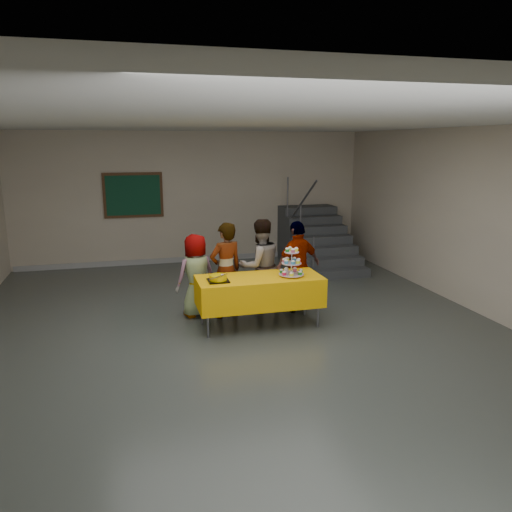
{
  "coord_description": "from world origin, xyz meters",
  "views": [
    {
      "loc": [
        -1.52,
        -6.49,
        2.73
      ],
      "look_at": [
        0.37,
        0.69,
        1.05
      ],
      "focal_mm": 35.0,
      "sensor_mm": 36.0,
      "label": 1
    }
  ],
  "objects_px": {
    "bake_table": "(259,291)",
    "schoolchild_c": "(260,266)",
    "schoolchild_a": "(196,275)",
    "staircase": "(315,242)",
    "noticeboard": "(133,195)",
    "cupcake_stand": "(291,265)",
    "schoolchild_b": "(226,270)",
    "schoolchild_d": "(298,266)",
    "bear_cake": "(218,277)"
  },
  "relations": [
    {
      "from": "bake_table",
      "to": "schoolchild_a",
      "type": "distance_m",
      "value": 1.12
    },
    {
      "from": "cupcake_stand",
      "to": "bear_cake",
      "type": "xyz_separation_m",
      "value": [
        -1.12,
        -0.01,
        -0.12
      ]
    },
    {
      "from": "schoolchild_c",
      "to": "staircase",
      "type": "xyz_separation_m",
      "value": [
        2.14,
        2.98,
        -0.28
      ]
    },
    {
      "from": "schoolchild_b",
      "to": "schoolchild_d",
      "type": "distance_m",
      "value": 1.2
    },
    {
      "from": "noticeboard",
      "to": "schoolchild_a",
      "type": "bearing_deg",
      "value": -77.32
    },
    {
      "from": "schoolchild_d",
      "to": "noticeboard",
      "type": "bearing_deg",
      "value": -78.06
    },
    {
      "from": "cupcake_stand",
      "to": "schoolchild_b",
      "type": "height_order",
      "value": "schoolchild_b"
    },
    {
      "from": "bear_cake",
      "to": "schoolchild_b",
      "type": "height_order",
      "value": "schoolchild_b"
    },
    {
      "from": "schoolchild_a",
      "to": "schoolchild_b",
      "type": "xyz_separation_m",
      "value": [
        0.45,
        -0.18,
        0.1
      ]
    },
    {
      "from": "bake_table",
      "to": "bear_cake",
      "type": "bearing_deg",
      "value": -173.33
    },
    {
      "from": "schoolchild_c",
      "to": "schoolchild_d",
      "type": "relative_size",
      "value": 1.02
    },
    {
      "from": "cupcake_stand",
      "to": "schoolchild_c",
      "type": "xyz_separation_m",
      "value": [
        -0.29,
        0.73,
        -0.18
      ]
    },
    {
      "from": "schoolchild_a",
      "to": "staircase",
      "type": "distance_m",
      "value": 4.33
    },
    {
      "from": "schoolchild_c",
      "to": "noticeboard",
      "type": "xyz_separation_m",
      "value": [
        -1.89,
        3.81,
        0.83
      ]
    },
    {
      "from": "bear_cake",
      "to": "staircase",
      "type": "relative_size",
      "value": 0.15
    },
    {
      "from": "bear_cake",
      "to": "staircase",
      "type": "bearing_deg",
      "value": 51.4
    },
    {
      "from": "bake_table",
      "to": "schoolchild_a",
      "type": "height_order",
      "value": "schoolchild_a"
    },
    {
      "from": "staircase",
      "to": "schoolchild_b",
      "type": "bearing_deg",
      "value": -131.3
    },
    {
      "from": "schoolchild_d",
      "to": "schoolchild_b",
      "type": "bearing_deg",
      "value": -20.53
    },
    {
      "from": "bear_cake",
      "to": "schoolchild_d",
      "type": "bearing_deg",
      "value": 22.81
    },
    {
      "from": "bear_cake",
      "to": "noticeboard",
      "type": "bearing_deg",
      "value": 103.14
    },
    {
      "from": "schoolchild_b",
      "to": "staircase",
      "type": "bearing_deg",
      "value": -149.89
    },
    {
      "from": "schoolchild_d",
      "to": "noticeboard",
      "type": "relative_size",
      "value": 1.16
    },
    {
      "from": "schoolchild_b",
      "to": "schoolchild_d",
      "type": "bearing_deg",
      "value": 161.3
    },
    {
      "from": "cupcake_stand",
      "to": "schoolchild_c",
      "type": "distance_m",
      "value": 0.8
    },
    {
      "from": "cupcake_stand",
      "to": "schoolchild_b",
      "type": "bearing_deg",
      "value": 146.15
    },
    {
      "from": "schoolchild_b",
      "to": "schoolchild_d",
      "type": "xyz_separation_m",
      "value": [
        1.2,
        -0.0,
        -0.01
      ]
    },
    {
      "from": "bear_cake",
      "to": "schoolchild_b",
      "type": "distance_m",
      "value": 0.65
    },
    {
      "from": "staircase",
      "to": "schoolchild_d",
      "type": "bearing_deg",
      "value": -116.17
    },
    {
      "from": "cupcake_stand",
      "to": "schoolchild_d",
      "type": "relative_size",
      "value": 0.29
    },
    {
      "from": "cupcake_stand",
      "to": "schoolchild_a",
      "type": "bearing_deg",
      "value": 150.01
    },
    {
      "from": "bake_table",
      "to": "schoolchild_b",
      "type": "relative_size",
      "value": 1.22
    },
    {
      "from": "schoolchild_c",
      "to": "schoolchild_d",
      "type": "xyz_separation_m",
      "value": [
        0.61,
        -0.13,
        -0.02
      ]
    },
    {
      "from": "bake_table",
      "to": "staircase",
      "type": "distance_m",
      "value": 4.32
    },
    {
      "from": "bake_table",
      "to": "noticeboard",
      "type": "bearing_deg",
      "value": 110.84
    },
    {
      "from": "bear_cake",
      "to": "schoolchild_a",
      "type": "relative_size",
      "value": 0.27
    },
    {
      "from": "cupcake_stand",
      "to": "staircase",
      "type": "relative_size",
      "value": 0.19
    },
    {
      "from": "cupcake_stand",
      "to": "schoolchild_d",
      "type": "distance_m",
      "value": 0.7
    },
    {
      "from": "bake_table",
      "to": "staircase",
      "type": "xyz_separation_m",
      "value": [
        2.33,
        3.64,
        -0.07
      ]
    },
    {
      "from": "bake_table",
      "to": "noticeboard",
      "type": "distance_m",
      "value": 4.9
    },
    {
      "from": "cupcake_stand",
      "to": "bear_cake",
      "type": "relative_size",
      "value": 1.24
    },
    {
      "from": "schoolchild_b",
      "to": "noticeboard",
      "type": "bearing_deg",
      "value": -90.37
    },
    {
      "from": "staircase",
      "to": "schoolchild_a",
      "type": "bearing_deg",
      "value": -137.33
    },
    {
      "from": "schoolchild_c",
      "to": "staircase",
      "type": "height_order",
      "value": "staircase"
    },
    {
      "from": "schoolchild_b",
      "to": "schoolchild_c",
      "type": "distance_m",
      "value": 0.61
    },
    {
      "from": "schoolchild_d",
      "to": "cupcake_stand",
      "type": "bearing_deg",
      "value": 41.77
    },
    {
      "from": "schoolchild_b",
      "to": "schoolchild_c",
      "type": "relative_size",
      "value": 0.99
    },
    {
      "from": "bake_table",
      "to": "schoolchild_c",
      "type": "height_order",
      "value": "schoolchild_c"
    },
    {
      "from": "schoolchild_d",
      "to": "noticeboard",
      "type": "height_order",
      "value": "noticeboard"
    },
    {
      "from": "cupcake_stand",
      "to": "schoolchild_b",
      "type": "xyz_separation_m",
      "value": [
        -0.89,
        0.6,
        -0.18
      ]
    }
  ]
}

